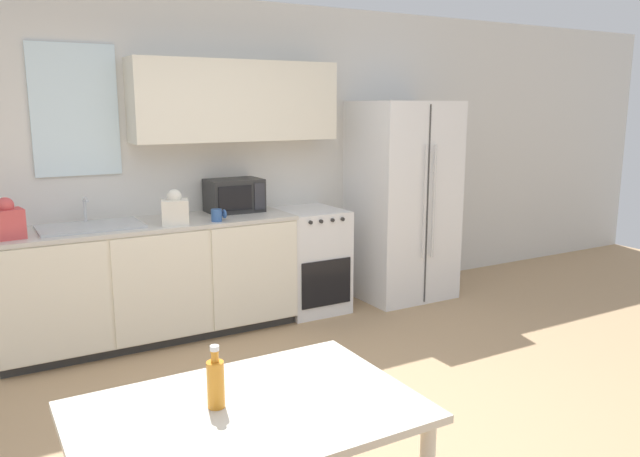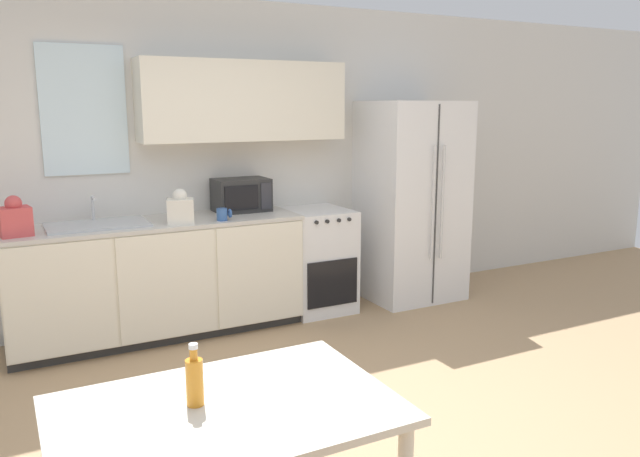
# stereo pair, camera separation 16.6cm
# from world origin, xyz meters

# --- Properties ---
(ground_plane) EXTENTS (12.00, 12.00, 0.00)m
(ground_plane) POSITION_xyz_m (0.00, 0.00, 0.00)
(ground_plane) COLOR tan
(wall_back) EXTENTS (12.00, 0.38, 2.70)m
(wall_back) POSITION_xyz_m (0.08, 2.25, 1.44)
(wall_back) COLOR silver
(wall_back) RESTS_ON ground_plane
(kitchen_counter) EXTENTS (2.28, 0.66, 0.94)m
(kitchen_counter) POSITION_xyz_m (-0.28, 1.92, 0.47)
(kitchen_counter) COLOR #333333
(kitchen_counter) RESTS_ON ground_plane
(oven_range) EXTENTS (0.56, 0.64, 0.92)m
(oven_range) POSITION_xyz_m (1.14, 1.93, 0.46)
(oven_range) COLOR white
(oven_range) RESTS_ON ground_plane
(refrigerator) EXTENTS (0.87, 0.79, 1.87)m
(refrigerator) POSITION_xyz_m (2.12, 1.87, 0.93)
(refrigerator) COLOR white
(refrigerator) RESTS_ON ground_plane
(kitchen_sink) EXTENTS (0.73, 0.45, 0.20)m
(kitchen_sink) POSITION_xyz_m (-0.71, 1.93, 0.95)
(kitchen_sink) COLOR #B7BABC
(kitchen_sink) RESTS_ON kitchen_counter
(microwave) EXTENTS (0.46, 0.32, 0.28)m
(microwave) POSITION_xyz_m (0.48, 2.06, 1.08)
(microwave) COLOR #282828
(microwave) RESTS_ON kitchen_counter
(coffee_mug) EXTENTS (0.12, 0.08, 0.10)m
(coffee_mug) POSITION_xyz_m (0.20, 1.71, 0.99)
(coffee_mug) COLOR #335999
(coffee_mug) RESTS_ON kitchen_counter
(grocery_bag_0) EXTENTS (0.23, 0.20, 0.28)m
(grocery_bag_0) POSITION_xyz_m (-1.27, 1.81, 1.06)
(grocery_bag_0) COLOR #D14C4C
(grocery_bag_0) RESTS_ON kitchen_counter
(grocery_bag_1) EXTENTS (0.24, 0.21, 0.27)m
(grocery_bag_1) POSITION_xyz_m (-0.13, 1.74, 1.05)
(grocery_bag_1) COLOR silver
(grocery_bag_1) RESTS_ON kitchen_counter
(dining_table) EXTENTS (1.21, 0.81, 0.77)m
(dining_table) POSITION_xyz_m (-0.70, -0.92, 0.66)
(dining_table) COLOR beige
(dining_table) RESTS_ON ground_plane
(drink_bottle) EXTENTS (0.06, 0.06, 0.23)m
(drink_bottle) POSITION_xyz_m (-0.79, -0.86, 0.86)
(drink_bottle) COLOR orange
(drink_bottle) RESTS_ON dining_table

